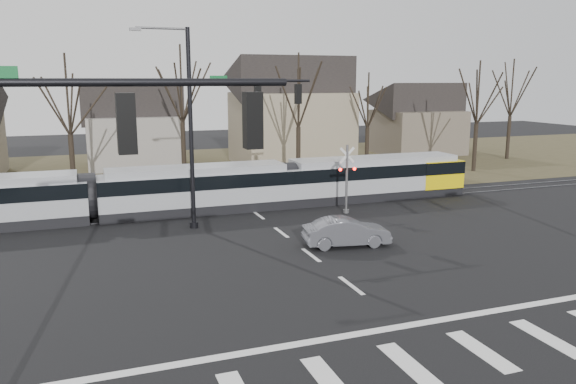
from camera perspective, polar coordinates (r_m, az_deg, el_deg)
name	(u,v)px	position (r m, az deg, el deg)	size (l,w,h in m)	color
ground	(377,305)	(20.02, 9.01, -11.28)	(140.00, 140.00, 0.00)	black
grass_verge	(198,169)	(49.55, -9.13, 2.30)	(140.00, 28.00, 0.01)	#38331E
crosswalk	(446,358)	(16.96, 15.79, -15.89)	(27.00, 2.60, 0.01)	silver
stop_line	(405,326)	(18.60, 11.75, -13.18)	(28.00, 0.35, 0.01)	silver
lane_dashes	(249,208)	(34.23, -4.01, -1.61)	(0.18, 30.00, 0.01)	silver
rail_pair	(250,208)	(34.04, -3.91, -1.64)	(90.00, 1.52, 0.06)	#59595E
tram	(195,187)	(33.20, -9.46, 0.47)	(35.95, 2.67, 2.72)	gray
sedan	(347,232)	(26.42, 5.96, -4.06)	(4.22, 2.03, 1.33)	#4F4F56
signal_pole_near_left	(6,200)	(10.36, -26.72, -0.71)	(9.28, 0.44, 10.20)	black
signal_pole_far	(221,118)	(29.44, -6.80, 7.45)	(9.28, 0.44, 10.20)	black
rail_crossing_signal	(347,181)	(32.67, 5.98, 1.10)	(1.08, 0.36, 4.00)	#59595B
tree_row	(237,115)	(43.62, -5.21, 7.79)	(59.20, 7.20, 10.00)	black
house_b	(132,122)	(52.39, -15.52, 6.88)	(8.64, 7.56, 7.65)	gray
house_c	(291,107)	(52.39, 0.29, 8.67)	(10.80, 8.64, 10.10)	gray
house_d	(418,116)	(61.00, 13.07, 7.57)	(8.64, 7.56, 7.65)	brown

